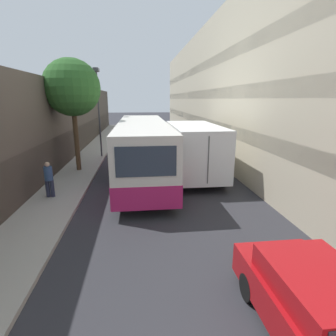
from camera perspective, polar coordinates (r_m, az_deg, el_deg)
ground_plane at (r=15.81m, az=-2.11°, el=-1.23°), size 150.00×150.00×0.00m
sidewalk_left at (r=16.18m, az=-19.47°, el=-1.47°), size 2.25×60.00×0.13m
building_left_shopfront at (r=16.37m, az=-27.85°, el=6.60°), size 2.40×60.00×5.52m
building_right_apartment at (r=16.54m, az=17.77°, el=16.37°), size 2.40×60.00×10.07m
car_hatchback at (r=5.98m, az=30.09°, el=-25.00°), size 1.80×3.95×1.40m
bus at (r=15.01m, az=-5.47°, el=4.37°), size 2.64×11.83×3.14m
box_truck at (r=15.65m, az=5.04°, el=4.63°), size 2.48×8.26×2.98m
pedestrian at (r=12.63m, az=-24.52°, el=-2.05°), size 0.37×0.35×1.59m
street_lamp at (r=20.26m, az=-15.03°, el=14.94°), size 0.36×0.80×6.35m
street_tree_left at (r=16.58m, az=-20.20°, el=16.03°), size 3.24×3.24×6.48m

